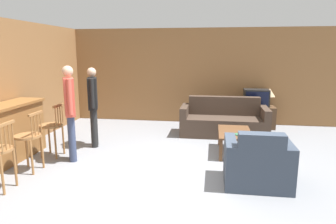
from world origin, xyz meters
TOP-DOWN VIEW (x-y plane):
  - ground_plane at (0.00, 0.00)m, footprint 24.00×24.00m
  - wall_back at (0.00, 3.71)m, footprint 9.40×0.08m
  - wall_left at (-3.27, 1.36)m, footprint 0.08×8.71m
  - bar_chair_mid at (-2.28, -0.29)m, footprint 0.43×0.43m
  - bar_chair_far at (-2.28, 0.44)m, footprint 0.42×0.42m
  - couch_far at (0.99, 2.47)m, footprint 2.04×0.85m
  - armchair_near at (1.40, -0.27)m, footprint 0.96×0.81m
  - coffee_table at (1.16, 1.15)m, footprint 0.62×1.06m
  - tv_unit at (1.83, 3.31)m, footprint 0.98×0.51m
  - tv at (1.83, 3.31)m, footprint 0.63×0.42m
  - book_on_table at (1.24, 0.93)m, footprint 0.26×0.23m
  - table_lamp at (2.16, 3.31)m, footprint 0.29×0.29m
  - person_by_window at (-1.74, 1.16)m, footprint 0.32×0.55m
  - person_by_counter at (-1.81, 0.30)m, footprint 0.35×0.49m

SIDE VIEW (x-z plane):
  - ground_plane at x=0.00m, z-range 0.00..0.00m
  - tv_unit at x=1.83m, z-range 0.00..0.57m
  - couch_far at x=0.99m, z-range -0.13..0.77m
  - armchair_near at x=1.40m, z-range -0.11..0.76m
  - coffee_table at x=1.16m, z-range 0.16..0.60m
  - book_on_table at x=1.24m, z-range 0.44..0.46m
  - bar_chair_mid at x=-2.28m, z-range 0.04..1.05m
  - bar_chair_far at x=-2.28m, z-range 0.04..1.05m
  - tv at x=1.83m, z-range 0.57..1.01m
  - table_lamp at x=2.16m, z-range 0.68..1.17m
  - person_by_window at x=-1.74m, z-range 0.11..1.76m
  - person_by_counter at x=-1.81m, z-range 0.12..1.85m
  - wall_back at x=0.00m, z-range 0.00..2.60m
  - wall_left at x=-3.27m, z-range 0.00..2.60m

